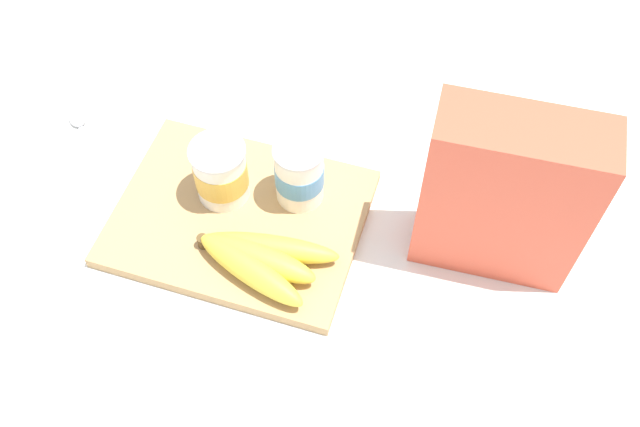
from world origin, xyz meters
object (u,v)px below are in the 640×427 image
(cutting_board, at_px, (239,218))
(cereal_box, at_px, (505,196))
(banana_bunch, at_px, (259,259))
(yogurt_cup_back, at_px, (299,173))
(spoon, at_px, (82,131))
(yogurt_cup_front, at_px, (221,172))

(cutting_board, relative_size, cereal_box, 1.33)
(cutting_board, bearing_deg, banana_bunch, -50.76)
(cutting_board, xyz_separation_m, yogurt_cup_back, (0.07, 0.05, 0.06))
(banana_bunch, height_order, spoon, banana_bunch)
(cutting_board, bearing_deg, yogurt_cup_back, 38.68)
(yogurt_cup_front, relative_size, spoon, 0.80)
(yogurt_cup_back, xyz_separation_m, spoon, (-0.34, 0.02, -0.06))
(cutting_board, relative_size, yogurt_cup_front, 3.59)
(cutting_board, distance_m, spoon, 0.28)
(cereal_box, relative_size, banana_bunch, 1.33)
(cereal_box, xyz_separation_m, spoon, (-0.59, 0.02, -0.12))
(cutting_board, height_order, cereal_box, cereal_box)
(cutting_board, height_order, spoon, cutting_board)
(yogurt_cup_front, bearing_deg, cutting_board, -41.27)
(cutting_board, height_order, yogurt_cup_back, yogurt_cup_back)
(cutting_board, relative_size, spoon, 2.86)
(cereal_box, distance_m, yogurt_cup_back, 0.26)
(yogurt_cup_front, relative_size, yogurt_cup_back, 0.95)
(cereal_box, distance_m, yogurt_cup_front, 0.36)
(yogurt_cup_front, xyz_separation_m, banana_bunch, (0.08, -0.09, -0.03))
(cereal_box, bearing_deg, yogurt_cup_back, 176.50)
(cereal_box, height_order, banana_bunch, cereal_box)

